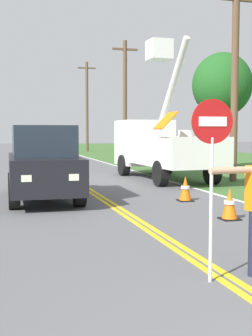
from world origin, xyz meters
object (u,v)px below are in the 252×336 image
object	(u,v)px
utility_pole_mid	(125,98)
traffic_cone_mid	(185,189)
traffic_cone_lead	(230,204)
roadside_tree_verge	(222,85)
utility_pole_far	(87,105)
utility_bucket_truck	(160,144)
utility_pole_near	(235,79)
oncoming_suv_nearest	(43,163)
stop_sign_paddle	(212,149)

from	to	relation	value
utility_pole_mid	traffic_cone_mid	bearing A→B (deg)	-100.43
traffic_cone_lead	roadside_tree_verge	size ratio (longest dim) A/B	0.12
utility_pole_far	traffic_cone_lead	distance (m)	36.69
utility_pole_mid	roadside_tree_verge	bearing A→B (deg)	-76.83
utility_bucket_truck	utility_pole_near	world-z (taller)	utility_pole_near
traffic_cone_mid	roadside_tree_verge	xyz separation A→B (m)	(5.83, 9.17, 3.93)
utility_bucket_truck	traffic_cone_mid	world-z (taller)	utility_bucket_truck
utility_pole_near	utility_pole_mid	size ratio (longest dim) A/B	0.92
utility_pole_mid	traffic_cone_mid	distance (m)	19.81
oncoming_suv_nearest	utility_pole_far	size ratio (longest dim) A/B	0.52
stop_sign_paddle	oncoming_suv_nearest	xyz separation A→B (m)	(-1.41, 7.77, -0.65)
oncoming_suv_nearest	traffic_cone_mid	size ratio (longest dim) A/B	6.61
traffic_cone_mid	roadside_tree_verge	world-z (taller)	roadside_tree_verge
stop_sign_paddle	utility_bucket_truck	distance (m)	13.09
stop_sign_paddle	utility_pole_near	bearing A→B (deg)	59.91
traffic_cone_lead	roadside_tree_verge	world-z (taller)	roadside_tree_verge
utility_bucket_truck	utility_pole_near	size ratio (longest dim) A/B	0.91
utility_bucket_truck	roadside_tree_verge	world-z (taller)	roadside_tree_verge
traffic_cone_mid	stop_sign_paddle	bearing A→B (deg)	-110.33
roadside_tree_verge	utility_pole_far	bearing A→B (deg)	95.43
utility_bucket_truck	utility_pole_near	xyz separation A→B (m)	(2.38, -1.78, 2.55)
stop_sign_paddle	roadside_tree_verge	bearing A→B (deg)	62.25
utility_pole_near	utility_bucket_truck	bearing A→B (deg)	143.26
stop_sign_paddle	utility_pole_near	world-z (taller)	utility_pole_near
utility_bucket_truck	utility_pole_mid	xyz separation A→B (m)	(2.08, 13.06, 2.89)
utility_bucket_truck	utility_pole_far	xyz separation A→B (m)	(2.09, 27.44, 3.22)
oncoming_suv_nearest	stop_sign_paddle	bearing A→B (deg)	-79.71
stop_sign_paddle	oncoming_suv_nearest	bearing A→B (deg)	100.29
utility_pole_mid	utility_pole_far	xyz separation A→B (m)	(0.01, 14.39, 0.33)
oncoming_suv_nearest	traffic_cone_mid	distance (m)	4.09
stop_sign_paddle	utility_pole_far	bearing A→B (deg)	81.57
traffic_cone_mid	roadside_tree_verge	distance (m)	11.56
utility_pole_near	utility_pole_mid	xyz separation A→B (m)	(-0.30, 14.84, 0.34)
stop_sign_paddle	utility_bucket_truck	world-z (taller)	utility_bucket_truck
oncoming_suv_nearest	utility_pole_mid	bearing A→B (deg)	67.64
stop_sign_paddle	utility_pole_near	xyz separation A→B (m)	(6.22, 10.73, 2.26)
traffic_cone_mid	utility_pole_mid	bearing A→B (deg)	79.57
utility_bucket_truck	oncoming_suv_nearest	world-z (taller)	utility_bucket_truck
utility_pole_far	traffic_cone_lead	bearing A→B (deg)	-95.75
utility_pole_far	utility_pole_mid	bearing A→B (deg)	-90.03
stop_sign_paddle	roadside_tree_verge	size ratio (longest dim) A/B	0.39
utility_pole_far	oncoming_suv_nearest	bearing A→B (deg)	-102.83
utility_pole_far	roadside_tree_verge	size ratio (longest dim) A/B	1.51
stop_sign_paddle	roadside_tree_verge	distance (m)	17.87
utility_pole_near	traffic_cone_mid	bearing A→B (deg)	-131.91
oncoming_suv_nearest	utility_pole_far	distance (m)	33.20
traffic_cone_lead	oncoming_suv_nearest	bearing A→B (deg)	132.16
oncoming_suv_nearest	utility_pole_near	bearing A→B (deg)	21.21
utility_pole_far	roadside_tree_verge	world-z (taller)	utility_pole_far
utility_pole_mid	roadside_tree_verge	world-z (taller)	utility_pole_mid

